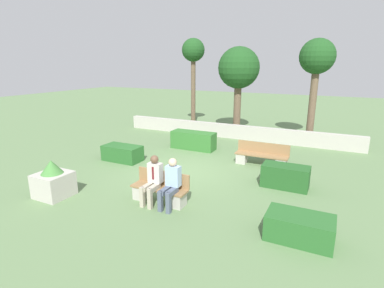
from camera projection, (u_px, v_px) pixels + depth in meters
name	position (u px, v px, depth m)	size (l,w,h in m)	color
ground_plane	(181.00, 171.00, 10.49)	(60.00, 60.00, 0.00)	#607F51
perimeter_wall	(232.00, 131.00, 15.14)	(12.06, 0.30, 0.69)	#B7B2A8
bench_front	(160.00, 191.00, 8.14)	(1.60, 0.49, 0.82)	#937047
bench_left_side	(262.00, 157.00, 11.07)	(1.93, 0.49, 0.82)	#937047
person_seated_man	(153.00, 178.00, 7.97)	(0.38, 0.63, 1.31)	#B2A893
person_seated_woman	(171.00, 181.00, 7.73)	(0.38, 0.63, 1.31)	#515B70
hedge_block_near_left	(299.00, 228.00, 6.37)	(1.38, 0.79, 0.56)	#286028
hedge_block_near_right	(193.00, 140.00, 13.20)	(1.95, 0.69, 0.77)	#33702D
hedge_block_mid_left	(122.00, 153.00, 11.62)	(1.50, 0.77, 0.60)	#286028
hedge_block_mid_right	(285.00, 176.00, 9.09)	(1.38, 0.67, 0.69)	#235623
planter_corner_left	(53.00, 181.00, 8.43)	(0.88, 0.88, 1.07)	#B7B2A8
tree_leftmost	(193.00, 55.00, 17.01)	(1.30, 1.30, 5.06)	brown
tree_center_left	(239.00, 69.00, 15.53)	(2.15, 2.15, 4.53)	brown
tree_center_right	(317.00, 61.00, 13.67)	(1.61, 1.61, 4.79)	brown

